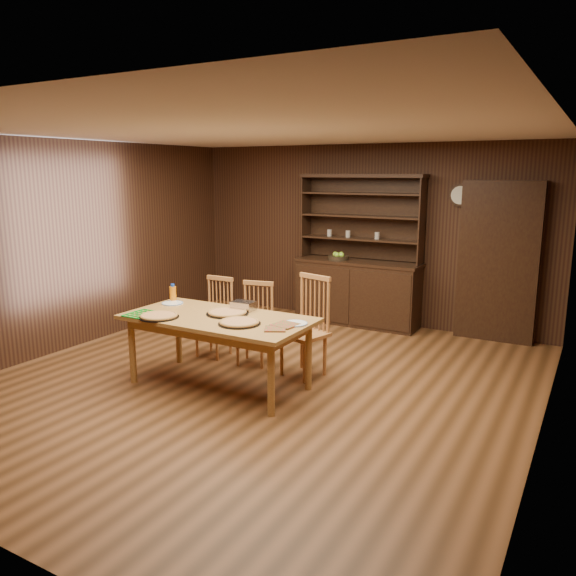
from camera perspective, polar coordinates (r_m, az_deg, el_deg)
The scene contains 20 objects.
floor at distance 6.07m, azimuth -3.20°, elevation -9.62°, with size 6.00×6.00×0.00m, color brown.
room_shell at distance 5.68m, azimuth -3.38°, elevation 5.36°, with size 6.00×6.00×6.00m.
china_hutch at distance 8.26m, azimuth 7.10°, elevation 0.40°, with size 1.84×0.52×2.17m.
doorway at distance 7.82m, azimuth 20.58°, elevation 2.48°, with size 1.00×0.18×2.10m, color black.
wall_clock at distance 7.90m, azimuth 17.12°, elevation 9.00°, with size 0.30×0.05×0.30m.
dining_table at distance 5.82m, azimuth -7.11°, elevation -3.64°, with size 1.95×0.97×0.75m.
chair_left at distance 6.89m, azimuth -7.28°, elevation -2.64°, with size 0.40×0.38×0.96m.
chair_center at distance 6.57m, azimuth -3.28°, elevation -3.30°, with size 0.46×0.44×0.96m.
chair_right at distance 6.17m, azimuth 2.10°, elevation -3.49°, with size 0.55×0.53×1.11m.
pizza_left at distance 5.86m, azimuth -12.97°, elevation -2.78°, with size 0.40×0.40×0.04m.
pizza_right at distance 5.50m, azimuth -4.96°, elevation -3.50°, with size 0.42×0.42×0.04m.
pizza_center at distance 5.89m, azimuth -6.18°, elevation -2.49°, with size 0.44×0.44×0.04m.
cooling_rack at distance 6.01m, azimuth -14.43°, elevation -2.59°, with size 0.32×0.32×0.01m, color #0CA526, non-canonical shape.
plate_left at distance 6.43m, azimuth -11.66°, elevation -1.52°, with size 0.24×0.24×0.02m.
plate_right at distance 5.47m, azimuth 0.70°, elevation -3.62°, with size 0.25×0.25×0.02m.
foil_dish at distance 6.03m, azimuth -4.56°, elevation -1.81°, with size 0.24×0.17×0.10m, color silver.
juice_bottle at distance 6.54m, azimuth -11.61°, elevation -0.55°, with size 0.08×0.08×0.20m.
pot_holder_a at distance 5.29m, azimuth -1.31°, elevation -4.17°, with size 0.20×0.20×0.01m, color red.
pot_holder_b at distance 5.42m, azimuth -0.27°, elevation -3.77°, with size 0.22×0.22×0.02m, color red.
fruit_bowl at distance 8.25m, azimuth 5.15°, elevation 3.15°, with size 0.30×0.30×0.12m.
Camera 1 is at (3.06, -4.75, 2.21)m, focal length 35.00 mm.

